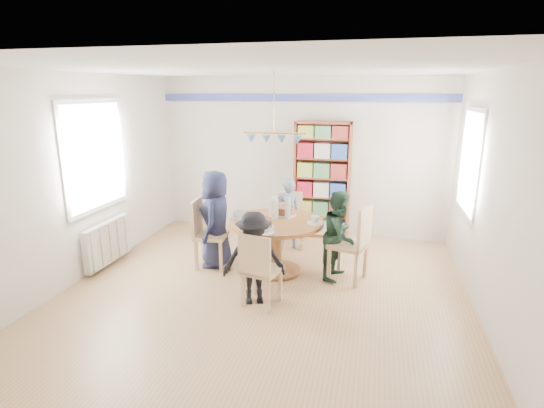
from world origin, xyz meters
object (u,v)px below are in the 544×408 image
(chair_left, at_px, (205,230))
(radiator, at_px, (108,242))
(person_far, at_px, (288,214))
(bookshelf, at_px, (322,181))
(dining_table, at_px, (276,234))
(person_right, at_px, (340,235))
(chair_right, at_px, (355,240))
(person_near, at_px, (254,258))
(person_left, at_px, (216,219))
(chair_near, at_px, (259,267))
(chair_far, at_px, (291,217))

(chair_left, bearing_deg, radiator, -167.34)
(person_far, xyz_separation_m, bookshelf, (0.44, 0.74, 0.40))
(dining_table, distance_m, person_right, 0.87)
(person_right, bearing_deg, chair_right, -96.63)
(radiator, relative_size, dining_table, 0.77)
(person_far, height_order, person_near, person_far)
(chair_right, bearing_deg, person_near, -141.47)
(person_left, bearing_deg, person_far, 130.10)
(dining_table, height_order, chair_near, chair_near)
(chair_far, distance_m, person_near, 2.00)
(dining_table, xyz_separation_m, person_right, (0.86, 0.03, 0.04))
(chair_left, distance_m, person_right, 1.89)
(person_near, bearing_deg, person_far, 71.38)
(chair_far, bearing_deg, dining_table, -89.48)
(chair_far, height_order, person_far, person_far)
(chair_far, relative_size, person_far, 0.77)
(chair_left, bearing_deg, bookshelf, 50.41)
(chair_near, relative_size, bookshelf, 0.46)
(person_far, bearing_deg, chair_right, 116.79)
(chair_near, distance_m, person_left, 1.42)
(chair_left, xyz_separation_m, person_right, (1.89, 0.07, 0.05))
(chair_left, xyz_separation_m, person_left, (0.13, 0.08, 0.15))
(chair_near, distance_m, person_near, 0.14)
(person_right, xyz_separation_m, bookshelf, (-0.46, 1.66, 0.37))
(chair_right, xyz_separation_m, person_right, (-0.21, 0.07, 0.03))
(bookshelf, bearing_deg, radiator, -144.07)
(radiator, distance_m, person_far, 2.72)
(radiator, relative_size, chair_far, 1.13)
(chair_right, relative_size, chair_near, 1.14)
(chair_near, distance_m, person_right, 1.34)
(person_right, height_order, bookshelf, bookshelf)
(radiator, bearing_deg, person_right, 6.65)
(radiator, bearing_deg, chair_far, 30.47)
(chair_left, bearing_deg, dining_table, 2.47)
(person_right, height_order, person_near, person_right)
(dining_table, height_order, chair_right, chair_right)
(person_near, height_order, bookshelf, bookshelf)
(person_left, distance_m, person_right, 1.76)
(dining_table, xyz_separation_m, bookshelf, (0.40, 1.68, 0.42))
(chair_near, xyz_separation_m, person_far, (-0.07, 1.97, 0.07))
(dining_table, relative_size, person_right, 1.08)
(person_far, relative_size, bookshelf, 0.58)
(person_right, bearing_deg, chair_near, 154.64)
(chair_left, height_order, chair_far, chair_left)
(bookshelf, bearing_deg, dining_table, -103.50)
(chair_right, relative_size, chair_far, 1.17)
(chair_left, relative_size, chair_near, 1.09)
(chair_far, relative_size, person_right, 0.74)
(chair_far, bearing_deg, chair_near, -88.67)
(radiator, bearing_deg, bookshelf, 35.93)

